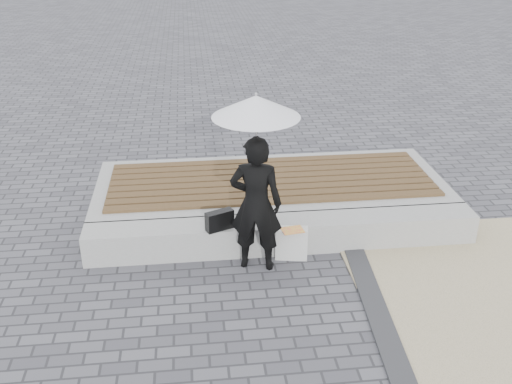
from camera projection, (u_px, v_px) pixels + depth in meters
ground at (307, 325)px, 6.22m from camera, size 80.00×80.00×0.00m
edging_band at (391, 350)px, 5.84m from camera, size 0.61×5.20×0.04m
seating_ledge at (283, 234)px, 7.56m from camera, size 5.00×0.45×0.40m
timber_platform at (271, 193)px, 8.64m from camera, size 5.00×2.00×0.40m
timber_decking at (271, 180)px, 8.54m from camera, size 4.60×1.60×0.04m
woman at (256, 204)px, 6.89m from camera, size 0.70×0.54×1.69m
parasol at (256, 106)px, 6.38m from camera, size 0.98×0.98×1.25m
handbag at (220, 220)px, 7.21m from camera, size 0.37×0.25×0.24m
canvas_tote at (291, 243)px, 7.33m from camera, size 0.42×0.23×0.42m
magazine at (293, 230)px, 7.20m from camera, size 0.29×0.23×0.01m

